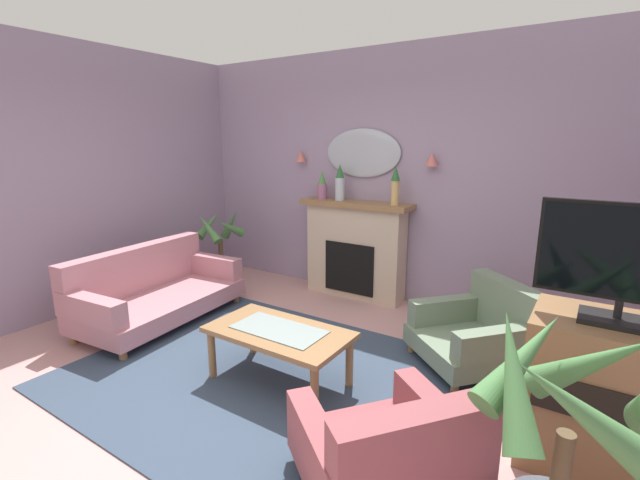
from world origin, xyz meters
name	(u,v)px	position (x,y,z in m)	size (l,w,h in m)	color
floor	(258,397)	(0.00, 0.00, -0.05)	(6.41, 5.80, 0.10)	#C6938E
wall_back	(395,178)	(0.00, 2.45, 1.44)	(6.41, 0.10, 2.87)	#9E8CA8
wall_left	(48,182)	(-2.75, 0.00, 1.44)	(0.10, 5.80, 2.87)	#96859F
patterned_rug	(274,379)	(0.00, 0.20, 0.01)	(3.20, 2.40, 0.01)	#38475B
fireplace	(355,250)	(-0.39, 2.23, 0.57)	(1.36, 0.36, 1.16)	beige
mantel_vase_left	(322,186)	(-0.84, 2.20, 1.31)	(0.13, 0.13, 0.34)	#9E6084
mantel_vase_centre	(340,183)	(-0.59, 2.20, 1.36)	(0.11, 0.11, 0.43)	silver
mantel_vase_right	(395,184)	(0.11, 2.20, 1.39)	(0.10, 0.10, 0.43)	tan
wall_mirror	(362,153)	(-0.39, 2.37, 1.71)	(0.96, 0.06, 0.56)	#B2BCC6
wall_sconce_left	(301,156)	(-1.24, 2.32, 1.66)	(0.14, 0.14, 0.14)	#D17066
wall_sconce_right	(432,159)	(0.46, 2.32, 1.66)	(0.14, 0.14, 0.14)	#D17066
coffee_table	(279,336)	(0.06, 0.20, 0.38)	(1.10, 0.60, 0.45)	olive
floral_couch	(154,290)	(-1.81, 0.46, 0.32)	(1.01, 1.78, 0.76)	#B77A84
armchair_beside_couch	(388,455)	(1.26, -0.43, 0.31)	(1.14, 1.14, 0.71)	#934C51
armchair_near_fireplace	(479,331)	(1.29, 1.33, 0.31)	(1.14, 1.14, 0.71)	gray
tv_cabinet	(604,396)	(2.15, 0.49, 0.45)	(0.80, 0.57, 0.90)	olive
tv_flatscreen	(626,261)	(2.15, 0.47, 1.25)	(0.84, 0.24, 0.65)	black
potted_plant_corner_palm	(221,250)	(-2.10, 1.70, 0.44)	(0.51, 0.51, 1.00)	silver
potted_plant_tall_palm	(560,463)	(1.99, -0.40, 0.58)	(0.73, 0.73, 1.20)	#474C56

